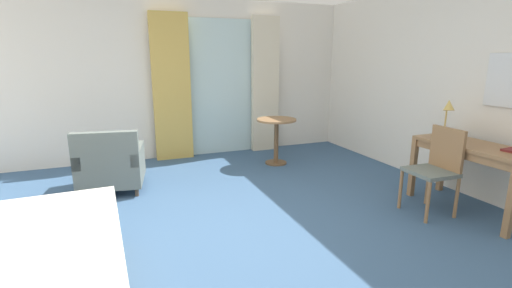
# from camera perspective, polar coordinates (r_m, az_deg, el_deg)

# --- Properties ---
(ground) EXTENTS (6.75, 6.75, 0.10)m
(ground) POSITION_cam_1_polar(r_m,az_deg,el_deg) (3.48, -4.98, -15.38)
(ground) COLOR #38567A
(wall_back) EXTENTS (6.35, 0.12, 2.55)m
(wall_back) POSITION_cam_1_polar(r_m,az_deg,el_deg) (6.11, -13.82, 9.80)
(wall_back) COLOR silver
(wall_back) RESTS_ON ground
(wall_right) EXTENTS (0.12, 6.35, 2.55)m
(wall_right) POSITION_cam_1_polar(r_m,az_deg,el_deg) (4.94, 32.13, 7.36)
(wall_right) COLOR silver
(wall_right) RESTS_ON ground
(balcony_glass_door) EXTENTS (1.17, 0.02, 2.24)m
(balcony_glass_door) POSITION_cam_1_polar(r_m,az_deg,el_deg) (6.22, -5.83, 8.76)
(balcony_glass_door) COLOR silver
(balcony_glass_door) RESTS_ON ground
(curtain_panel_left) EXTENTS (0.59, 0.10, 2.30)m
(curtain_panel_left) POSITION_cam_1_polar(r_m,az_deg,el_deg) (5.95, -13.10, 8.55)
(curtain_panel_left) COLOR tan
(curtain_panel_left) RESTS_ON ground
(curtain_panel_right) EXTENTS (0.48, 0.10, 2.30)m
(curtain_panel_right) POSITION_cam_1_polar(r_m,az_deg,el_deg) (6.39, 1.45, 9.21)
(curtain_panel_right) COLOR beige
(curtain_panel_right) RESTS_ON ground
(writing_desk) EXTENTS (0.56, 1.22, 0.74)m
(writing_desk) POSITION_cam_1_polar(r_m,az_deg,el_deg) (4.46, 31.17, -1.32)
(writing_desk) COLOR olive
(writing_desk) RESTS_ON ground
(desk_chair) EXTENTS (0.43, 0.45, 0.92)m
(desk_chair) POSITION_cam_1_polar(r_m,az_deg,el_deg) (4.25, 26.52, -3.04)
(desk_chair) COLOR slate
(desk_chair) RESTS_ON ground
(desk_lamp) EXTENTS (0.17, 0.19, 0.45)m
(desk_lamp) POSITION_cam_1_polar(r_m,az_deg,el_deg) (4.53, 27.90, 4.40)
(desk_lamp) COLOR tan
(desk_lamp) RESTS_ON writing_desk
(armchair_by_window) EXTENTS (0.84, 0.86, 0.80)m
(armchair_by_window) POSITION_cam_1_polar(r_m,az_deg,el_deg) (4.82, -21.80, -3.20)
(armchair_by_window) COLOR slate
(armchair_by_window) RESTS_ON ground
(round_cafe_table) EXTENTS (0.61, 0.61, 0.71)m
(round_cafe_table) POSITION_cam_1_polar(r_m,az_deg,el_deg) (5.59, 3.21, 2.04)
(round_cafe_table) COLOR olive
(round_cafe_table) RESTS_ON ground
(wall_mirror) EXTENTS (0.02, 0.54, 0.56)m
(wall_mirror) POSITION_cam_1_polar(r_m,az_deg,el_deg) (4.66, 35.18, 8.16)
(wall_mirror) COLOR silver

